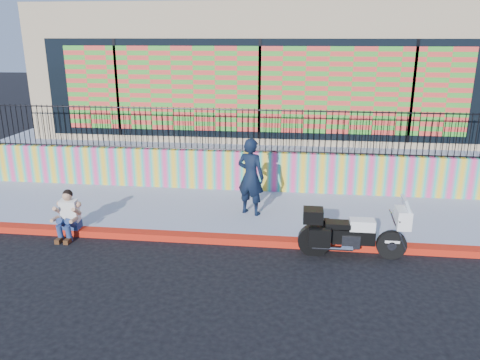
# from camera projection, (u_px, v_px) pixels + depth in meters

# --- Properties ---
(ground) EXTENTS (90.00, 90.00, 0.00)m
(ground) POSITION_uv_depth(u_px,v_px,m) (242.00, 243.00, 10.19)
(ground) COLOR black
(ground) RESTS_ON ground
(red_curb) EXTENTS (16.00, 0.30, 0.15)m
(red_curb) POSITION_uv_depth(u_px,v_px,m) (242.00, 240.00, 10.17)
(red_curb) COLOR red
(red_curb) RESTS_ON ground
(sidewalk) EXTENTS (16.00, 3.00, 0.15)m
(sidewalk) POSITION_uv_depth(u_px,v_px,m) (250.00, 213.00, 11.73)
(sidewalk) COLOR #949CB2
(sidewalk) RESTS_ON ground
(mural_wall) EXTENTS (16.00, 0.20, 1.10)m
(mural_wall) POSITION_uv_depth(u_px,v_px,m) (256.00, 171.00, 13.07)
(mural_wall) COLOR #EF3F84
(mural_wall) RESTS_ON sidewalk
(metal_fence) EXTENTS (15.80, 0.04, 1.20)m
(metal_fence) POSITION_uv_depth(u_px,v_px,m) (256.00, 131.00, 12.72)
(metal_fence) COLOR black
(metal_fence) RESTS_ON mural_wall
(elevated_platform) EXTENTS (16.00, 10.00, 1.25)m
(elevated_platform) POSITION_uv_depth(u_px,v_px,m) (268.00, 136.00, 17.92)
(elevated_platform) COLOR #949CB2
(elevated_platform) RESTS_ON ground
(storefront_building) EXTENTS (14.00, 8.06, 4.00)m
(storefront_building) POSITION_uv_depth(u_px,v_px,m) (269.00, 67.00, 16.94)
(storefront_building) COLOR tan
(storefront_building) RESTS_ON elevated_platform
(police_motorcycle) EXTENTS (2.14, 0.71, 1.33)m
(police_motorcycle) POSITION_uv_depth(u_px,v_px,m) (351.00, 231.00, 9.43)
(police_motorcycle) COLOR black
(police_motorcycle) RESTS_ON ground
(police_officer) EXTENTS (0.81, 0.67, 1.89)m
(police_officer) POSITION_uv_depth(u_px,v_px,m) (251.00, 177.00, 11.21)
(police_officer) COLOR black
(police_officer) RESTS_ON sidewalk
(seated_man) EXTENTS (0.54, 0.71, 1.06)m
(seated_man) POSITION_uv_depth(u_px,v_px,m) (67.00, 219.00, 10.34)
(seated_man) COLOR navy
(seated_man) RESTS_ON ground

